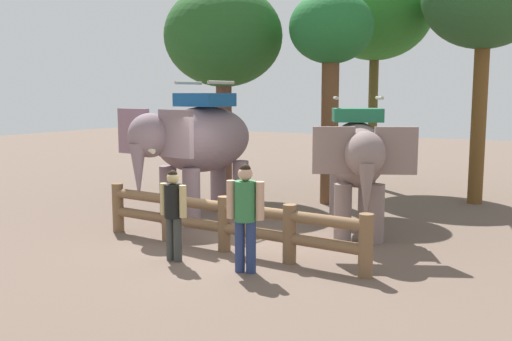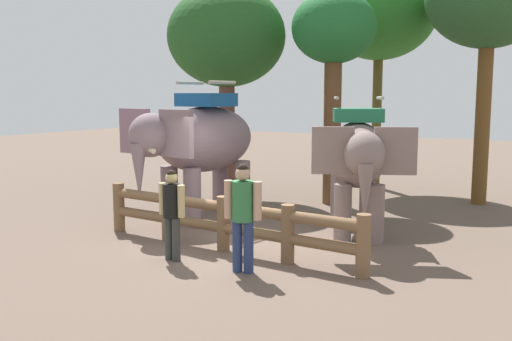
# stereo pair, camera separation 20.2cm
# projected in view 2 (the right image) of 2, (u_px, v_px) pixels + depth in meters

# --- Properties ---
(ground_plane) EXTENTS (60.00, 60.00, 0.00)m
(ground_plane) POSITION_uv_depth(u_px,v_px,m) (229.00, 248.00, 11.08)
(ground_plane) COLOR brown
(log_fence) EXTENTS (5.92, 0.61, 1.05)m
(log_fence) POSITION_uv_depth(u_px,v_px,m) (223.00, 220.00, 10.82)
(log_fence) COLOR brown
(log_fence) RESTS_ON ground
(elephant_near_left) EXTENTS (2.16, 3.84, 3.26)m
(elephant_near_left) POSITION_uv_depth(u_px,v_px,m) (199.00, 143.00, 13.38)
(elephant_near_left) COLOR slate
(elephant_near_left) RESTS_ON ground
(elephant_center) EXTENTS (2.63, 3.43, 2.91)m
(elephant_center) POSITION_uv_depth(u_px,v_px,m) (358.00, 158.00, 11.87)
(elephant_center) COLOR slate
(elephant_center) RESTS_ON ground
(tourist_woman_in_black) EXTENTS (0.58, 0.34, 1.64)m
(tourist_woman_in_black) POSITION_uv_depth(u_px,v_px,m) (172.00, 208.00, 10.17)
(tourist_woman_in_black) COLOR #323633
(tourist_woman_in_black) RESTS_ON ground
(tourist_man_in_blue) EXTENTS (0.63, 0.42, 1.83)m
(tourist_man_in_blue) POSITION_uv_depth(u_px,v_px,m) (243.00, 210.00, 9.46)
(tourist_man_in_blue) COLOR navy
(tourist_man_in_blue) RESTS_ON ground
(tree_far_left) EXTENTS (3.37, 3.37, 6.02)m
(tree_far_left) POSITION_uv_depth(u_px,v_px,m) (226.00, 38.00, 16.33)
(tree_far_left) COLOR brown
(tree_far_left) RESTS_ON ground
(tree_far_right) EXTENTS (3.51, 3.51, 6.97)m
(tree_far_right) POSITION_uv_depth(u_px,v_px,m) (379.00, 12.00, 17.58)
(tree_far_right) COLOR brown
(tree_far_right) RESTS_ON ground
(tree_deep_back) EXTENTS (2.23, 2.23, 5.63)m
(tree_deep_back) POSITION_uv_depth(u_px,v_px,m) (334.00, 36.00, 15.02)
(tree_deep_back) COLOR brown
(tree_deep_back) RESTS_ON ground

